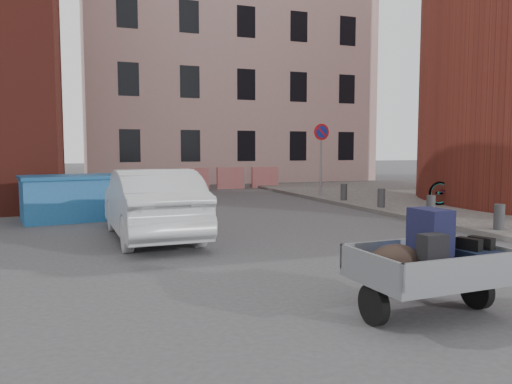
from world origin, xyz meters
name	(u,v)px	position (x,y,z in m)	size (l,w,h in m)	color
ground	(257,271)	(0.00, 0.00, 0.00)	(120.00, 120.00, 0.00)	#38383A
building_pink	(224,62)	(6.00, 22.00, 7.00)	(16.00, 8.00, 14.00)	#D1AAA1
no_parking_sign	(321,144)	(6.00, 9.48, 2.01)	(0.60, 0.09, 2.65)	gray
bollards	(431,206)	(6.00, 3.40, 0.40)	(0.22, 9.02, 0.55)	#3A3A3D
barriers	(231,178)	(4.20, 15.00, 0.50)	(4.70, 0.18, 1.00)	red
trailer	(428,263)	(1.06, -2.58, 0.61)	(1.64, 1.83, 1.20)	black
dumpster	(78,197)	(-2.50, 6.75, 0.59)	(3.00, 1.89, 1.18)	#2261A2
silver_car	(151,203)	(-1.09, 3.44, 0.72)	(1.53, 4.39, 1.45)	silver
bicycle	(459,186)	(8.71, 5.39, 0.68)	(0.75, 2.14, 1.12)	black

